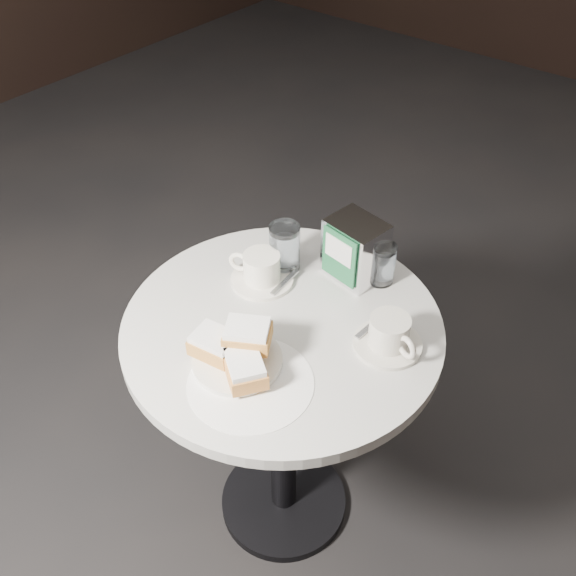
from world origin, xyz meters
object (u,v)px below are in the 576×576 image
Objects in this scene: water_glass_left at (285,248)px; napkin_dispenser at (355,249)px; coffee_cup_left at (261,270)px; coffee_cup_right at (389,335)px; beignet_plate at (236,353)px; cafe_table at (283,382)px; water_glass_right at (382,264)px.

water_glass_left is 0.16m from napkin_dispenser.
coffee_cup_left is at bearing -125.91° from napkin_dispenser.
coffee_cup_right is at bearing -11.47° from water_glass_left.
coffee_cup_left is at bearing -160.15° from coffee_cup_right.
coffee_cup_left is at bearing -98.02° from water_glass_left.
beignet_plate is 0.32m from water_glass_left.
water_glass_left is (-0.12, 0.30, 0.02)m from beignet_plate.
coffee_cup_left is 1.27× the size of napkin_dispenser.
cafe_table is 0.36m from water_glass_right.
coffee_cup_right is at bearing 47.82° from beignet_plate.
napkin_dispenser is at bearing 25.72° from coffee_cup_left.
napkin_dispenser is (0.03, 0.23, 0.27)m from cafe_table.
coffee_cup_left reaches higher than cafe_table.
beignet_plate is 1.15× the size of coffee_cup_right.
coffee_cup_left is 1.02× the size of coffee_cup_right.
coffee_cup_right is (0.22, 0.08, 0.23)m from cafe_table.
water_glass_left is (-0.11, 0.15, 0.26)m from cafe_table.
water_glass_left is at bearing -172.62° from coffee_cup_right.
water_glass_right is at bearing 70.29° from cafe_table.
napkin_dispenser is (-0.19, 0.15, 0.04)m from coffee_cup_right.
cafe_table is 7.47× the size of water_glass_right.
napkin_dispenser is at bearing 29.38° from water_glass_left.
coffee_cup_right is at bearing -28.96° from napkin_dispenser.
coffee_cup_left is at bearing 119.46° from beignet_plate.
cafe_table is at bearing -52.72° from water_glass_left.
cafe_table is 0.36m from napkin_dispenser.
napkin_dispenser is at bearing 86.49° from beignet_plate.
water_glass_left is (-0.33, 0.07, 0.02)m from coffee_cup_right.
coffee_cup_left is (-0.12, 0.08, 0.23)m from cafe_table.
water_glass_right is (0.20, 0.10, -0.01)m from water_glass_left.
water_glass_right is at bearing 19.76° from coffee_cup_left.
water_glass_right is (0.21, 0.17, 0.02)m from coffee_cup_left.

